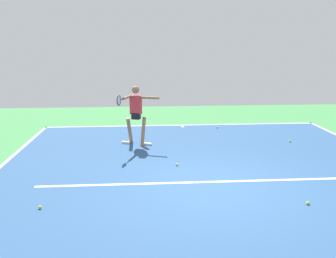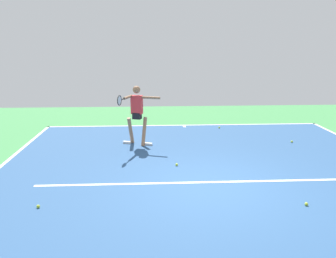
# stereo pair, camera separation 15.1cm
# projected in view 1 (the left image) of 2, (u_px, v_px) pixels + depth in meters

# --- Properties ---
(ground_plane) EXTENTS (20.87, 20.87, 0.00)m
(ground_plane) POSITION_uv_depth(u_px,v_px,m) (212.00, 186.00, 7.84)
(ground_plane) COLOR #428E4C
(court_surface) EXTENTS (10.44, 12.32, 0.00)m
(court_surface) POSITION_uv_depth(u_px,v_px,m) (212.00, 186.00, 7.84)
(court_surface) COLOR #2D5484
(court_surface) RESTS_ON ground_plane
(court_line_baseline_near) EXTENTS (10.44, 0.10, 0.01)m
(court_line_baseline_near) POSITION_uv_depth(u_px,v_px,m) (182.00, 125.00, 13.77)
(court_line_baseline_near) COLOR white
(court_line_baseline_near) RESTS_ON ground_plane
(court_line_service) EXTENTS (7.83, 0.10, 0.01)m
(court_line_service) POSITION_uv_depth(u_px,v_px,m) (210.00, 182.00, 8.10)
(court_line_service) COLOR white
(court_line_service) RESTS_ON ground_plane
(court_line_centre_mark) EXTENTS (0.10, 0.30, 0.01)m
(court_line_centre_mark) POSITION_uv_depth(u_px,v_px,m) (182.00, 126.00, 13.58)
(court_line_centre_mark) COLOR white
(court_line_centre_mark) RESTS_ON ground_plane
(tennis_player) EXTENTS (1.23, 1.23, 1.85)m
(tennis_player) POSITION_uv_depth(u_px,v_px,m) (136.00, 111.00, 10.84)
(tennis_player) COLOR #9E7051
(tennis_player) RESTS_ON ground_plane
(tennis_ball_near_service_line) EXTENTS (0.07, 0.07, 0.07)m
(tennis_ball_near_service_line) POSITION_uv_depth(u_px,v_px,m) (40.00, 207.00, 6.77)
(tennis_ball_near_service_line) COLOR #C6E53D
(tennis_ball_near_service_line) RESTS_ON ground_plane
(tennis_ball_centre_court) EXTENTS (0.07, 0.07, 0.07)m
(tennis_ball_centre_court) POSITION_uv_depth(u_px,v_px,m) (308.00, 203.00, 6.95)
(tennis_ball_centre_court) COLOR #CCE033
(tennis_ball_centre_court) RESTS_ON ground_plane
(tennis_ball_far_corner) EXTENTS (0.07, 0.07, 0.07)m
(tennis_ball_far_corner) POSITION_uv_depth(u_px,v_px,m) (290.00, 141.00, 11.39)
(tennis_ball_far_corner) COLOR #C6E53D
(tennis_ball_far_corner) RESTS_ON ground_plane
(tennis_ball_by_baseline) EXTENTS (0.07, 0.07, 0.07)m
(tennis_ball_by_baseline) POSITION_uv_depth(u_px,v_px,m) (177.00, 165.00, 9.17)
(tennis_ball_by_baseline) COLOR #C6E53D
(tennis_ball_by_baseline) RESTS_ON ground_plane
(tennis_ball_by_sideline) EXTENTS (0.07, 0.07, 0.07)m
(tennis_ball_by_sideline) POSITION_uv_depth(u_px,v_px,m) (217.00, 127.00, 13.28)
(tennis_ball_by_sideline) COLOR #C6E53D
(tennis_ball_by_sideline) RESTS_ON ground_plane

